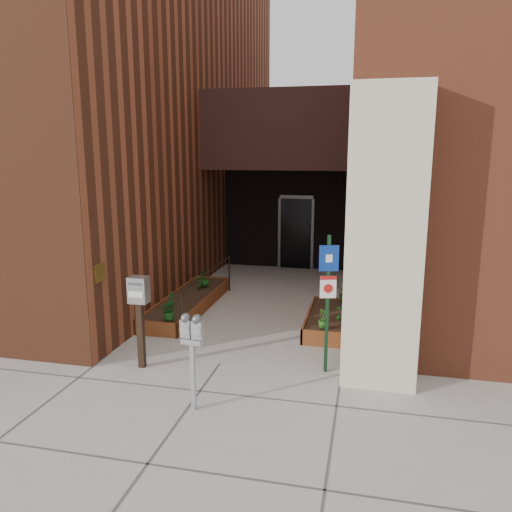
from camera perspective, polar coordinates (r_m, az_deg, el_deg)
The scene contains 15 objects.
ground at distance 8.53m, azimuth -4.18°, elevation -12.17°, with size 80.00×80.00×0.00m, color #9E9991.
architecture at distance 14.62m, azimuth 3.10°, elevation 17.79°, with size 20.00×14.60×10.00m.
planter_left at distance 11.35m, azimuth -7.71°, elevation -5.33°, with size 0.90×3.60×0.30m.
planter_right at distance 10.22m, azimuth 8.18°, elevation -7.30°, with size 0.80×2.20×0.30m.
handrail at distance 10.98m, azimuth -5.44°, elevation -2.54°, with size 0.04×3.34×0.90m.
parking_meter at distance 6.76m, azimuth -7.34°, elevation -9.05°, with size 0.31×0.16×1.38m.
sign_post at distance 7.83m, azimuth 8.21°, elevation -3.83°, with size 0.30×0.11×2.22m.
payment_dropbox at distance 8.22m, azimuth -13.19°, elevation -5.21°, with size 0.30×0.23×1.53m.
shrub_left_a at distance 9.75m, azimuth -9.86°, elevation -6.07°, with size 0.35×0.35×0.39m, color #184F16.
shrub_left_b at distance 10.41m, azimuth -9.78°, elevation -5.04°, with size 0.19×0.19×0.34m, color #19591A.
shrub_left_c at distance 11.99m, azimuth -5.90°, elevation -2.57°, with size 0.21×0.21×0.38m, color #195618.
shrub_left_d at distance 11.80m, azimuth -6.55°, elevation -2.94°, with size 0.18×0.18×0.33m, color #225B1A.
shrub_right_a at distance 9.26m, azimuth 7.71°, elevation -7.11°, with size 0.19×0.19×0.35m, color #2D611B.
shrub_right_b at distance 9.70m, azimuth 9.50°, elevation -6.46°, with size 0.15×0.15×0.29m, color #184F16.
shrub_right_c at distance 10.97m, azimuth 9.93°, elevation -4.26°, with size 0.28×0.28×0.31m, color #2A601B.
Camera 1 is at (2.32, -7.43, 3.47)m, focal length 35.00 mm.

